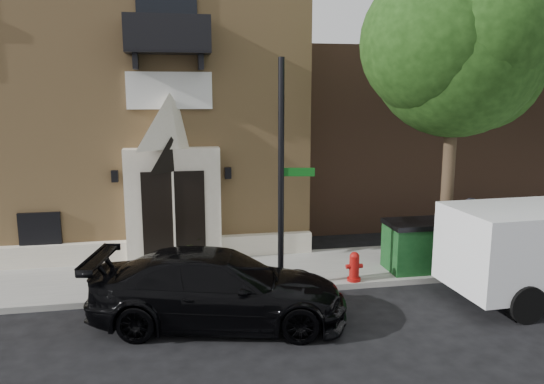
# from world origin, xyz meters

# --- Properties ---
(ground) EXTENTS (120.00, 120.00, 0.00)m
(ground) POSITION_xyz_m (0.00, 0.00, 0.00)
(ground) COLOR black
(ground) RESTS_ON ground
(sidewalk) EXTENTS (42.00, 3.00, 0.15)m
(sidewalk) POSITION_xyz_m (1.00, 1.50, 0.07)
(sidewalk) COLOR gray
(sidewalk) RESTS_ON ground
(church) EXTENTS (12.20, 11.01, 9.30)m
(church) POSITION_xyz_m (-2.99, 7.95, 4.63)
(church) COLOR tan
(church) RESTS_ON ground
(neighbour_building) EXTENTS (18.00, 8.00, 6.40)m
(neighbour_building) POSITION_xyz_m (12.00, 9.00, 3.20)
(neighbour_building) COLOR brown
(neighbour_building) RESTS_ON ground
(street_tree_left) EXTENTS (4.97, 4.38, 7.77)m
(street_tree_left) POSITION_xyz_m (6.03, 0.35, 5.87)
(street_tree_left) COLOR #38281C
(street_tree_left) RESTS_ON sidewalk
(black_sedan) EXTENTS (5.72, 3.23, 1.56)m
(black_sedan) POSITION_xyz_m (-0.12, -1.34, 0.78)
(black_sedan) COLOR black
(black_sedan) RESTS_ON ground
(street_sign) EXTENTS (0.86, 0.97, 5.50)m
(street_sign) POSITION_xyz_m (1.55, 0.22, 2.92)
(street_sign) COLOR black
(street_sign) RESTS_ON sidewalk
(fire_hydrant) EXTENTS (0.43, 0.34, 0.76)m
(fire_hydrant) POSITION_xyz_m (3.43, 0.20, 0.52)
(fire_hydrant) COLOR #9C0F0C
(fire_hydrant) RESTS_ON sidewalk
(dumpster) EXTENTS (2.04, 1.16, 1.33)m
(dumpster) POSITION_xyz_m (5.57, 0.72, 0.83)
(dumpster) COLOR #103B17
(dumpster) RESTS_ON sidewalk
(planter) EXTENTS (0.75, 0.71, 0.67)m
(planter) POSITION_xyz_m (-0.42, 2.63, 0.49)
(planter) COLOR #476729
(planter) RESTS_ON sidewalk
(pedestrian_near) EXTENTS (0.80, 0.66, 1.87)m
(pedestrian_near) POSITION_xyz_m (6.97, 0.95, 1.08)
(pedestrian_near) COLOR black
(pedestrian_near) RESTS_ON sidewalk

